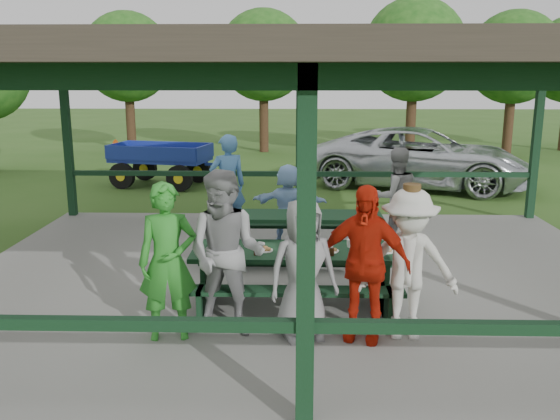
{
  "coord_description": "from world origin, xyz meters",
  "views": [
    {
      "loc": [
        -0.09,
        -8.33,
        3.02
      ],
      "look_at": [
        -0.3,
        -0.3,
        1.17
      ],
      "focal_mm": 38.0,
      "sensor_mm": 36.0,
      "label": 1
    }
  ],
  "objects_px": {
    "spectator_blue": "(228,185)",
    "pickup_truck": "(421,158)",
    "picnic_table_near": "(295,272)",
    "contestant_grey_mid": "(303,269)",
    "contestant_green": "(168,262)",
    "spectator_lblue": "(288,205)",
    "contestant_grey_left": "(226,254)",
    "contestant_red": "(363,263)",
    "contestant_white_fedora": "(408,265)",
    "spectator_grey": "(395,197)",
    "picnic_table_far": "(294,231)",
    "farm_trailer": "(161,163)"
  },
  "relations": [
    {
      "from": "contestant_red",
      "to": "spectator_blue",
      "type": "bearing_deg",
      "value": 132.6
    },
    {
      "from": "picnic_table_near",
      "to": "spectator_blue",
      "type": "distance_m",
      "value": 3.74
    },
    {
      "from": "spectator_blue",
      "to": "pickup_truck",
      "type": "height_order",
      "value": "spectator_blue"
    },
    {
      "from": "contestant_grey_left",
      "to": "pickup_truck",
      "type": "bearing_deg",
      "value": 77.43
    },
    {
      "from": "contestant_grey_mid",
      "to": "spectator_blue",
      "type": "bearing_deg",
      "value": 89.13
    },
    {
      "from": "spectator_grey",
      "to": "spectator_lblue",
      "type": "bearing_deg",
      "value": -14.34
    },
    {
      "from": "spectator_lblue",
      "to": "spectator_blue",
      "type": "relative_size",
      "value": 0.77
    },
    {
      "from": "contestant_green",
      "to": "contestant_white_fedora",
      "type": "height_order",
      "value": "contestant_green"
    },
    {
      "from": "spectator_lblue",
      "to": "pickup_truck",
      "type": "relative_size",
      "value": 0.25
    },
    {
      "from": "contestant_grey_mid",
      "to": "contestant_red",
      "type": "bearing_deg",
      "value": -18.74
    },
    {
      "from": "contestant_green",
      "to": "contestant_grey_left",
      "type": "xyz_separation_m",
      "value": [
        0.64,
        0.12,
        0.06
      ]
    },
    {
      "from": "contestant_red",
      "to": "pickup_truck",
      "type": "relative_size",
      "value": 0.3
    },
    {
      "from": "contestant_green",
      "to": "contestant_white_fedora",
      "type": "relative_size",
      "value": 1.01
    },
    {
      "from": "contestant_green",
      "to": "spectator_grey",
      "type": "xyz_separation_m",
      "value": [
        3.13,
        3.81,
        -0.04
      ]
    },
    {
      "from": "picnic_table_near",
      "to": "farm_trailer",
      "type": "xyz_separation_m",
      "value": [
        -3.69,
        8.95,
        0.04
      ]
    },
    {
      "from": "picnic_table_far",
      "to": "spectator_blue",
      "type": "xyz_separation_m",
      "value": [
        -1.22,
        1.5,
        0.45
      ]
    },
    {
      "from": "picnic_table_near",
      "to": "contestant_grey_mid",
      "type": "distance_m",
      "value": 0.94
    },
    {
      "from": "contestant_green",
      "to": "contestant_red",
      "type": "bearing_deg",
      "value": -9.22
    },
    {
      "from": "contestant_grey_mid",
      "to": "spectator_grey",
      "type": "relative_size",
      "value": 0.94
    },
    {
      "from": "contestant_green",
      "to": "spectator_blue",
      "type": "bearing_deg",
      "value": 77.73
    },
    {
      "from": "picnic_table_near",
      "to": "contestant_green",
      "type": "xyz_separation_m",
      "value": [
        -1.41,
        -0.91,
        0.42
      ]
    },
    {
      "from": "contestant_red",
      "to": "pickup_truck",
      "type": "distance_m",
      "value": 10.14
    },
    {
      "from": "contestant_red",
      "to": "spectator_lblue",
      "type": "distance_m",
      "value": 3.86
    },
    {
      "from": "contestant_green",
      "to": "pickup_truck",
      "type": "height_order",
      "value": "contestant_green"
    },
    {
      "from": "spectator_lblue",
      "to": "spectator_grey",
      "type": "height_order",
      "value": "spectator_grey"
    },
    {
      "from": "contestant_grey_left",
      "to": "farm_trailer",
      "type": "bearing_deg",
      "value": 117.49
    },
    {
      "from": "picnic_table_near",
      "to": "spectator_lblue",
      "type": "relative_size",
      "value": 1.82
    },
    {
      "from": "contestant_green",
      "to": "contestant_white_fedora",
      "type": "distance_m",
      "value": 2.66
    },
    {
      "from": "spectator_lblue",
      "to": "contestant_red",
      "type": "bearing_deg",
      "value": 113.0
    },
    {
      "from": "contestant_grey_mid",
      "to": "pickup_truck",
      "type": "bearing_deg",
      "value": 53.49
    },
    {
      "from": "contestant_grey_left",
      "to": "farm_trailer",
      "type": "distance_m",
      "value": 10.18
    },
    {
      "from": "spectator_grey",
      "to": "picnic_table_far",
      "type": "bearing_deg",
      "value": 12.28
    },
    {
      "from": "contestant_green",
      "to": "spectator_grey",
      "type": "bearing_deg",
      "value": 40.54
    },
    {
      "from": "contestant_white_fedora",
      "to": "contestant_green",
      "type": "bearing_deg",
      "value": -175.48
    },
    {
      "from": "spectator_lblue",
      "to": "spectator_grey",
      "type": "relative_size",
      "value": 0.84
    },
    {
      "from": "spectator_lblue",
      "to": "pickup_truck",
      "type": "xyz_separation_m",
      "value": [
        3.53,
        6.02,
        -0.01
      ]
    },
    {
      "from": "picnic_table_near",
      "to": "picnic_table_far",
      "type": "bearing_deg",
      "value": 90.3
    },
    {
      "from": "contestant_green",
      "to": "contestant_red",
      "type": "relative_size",
      "value": 1.01
    },
    {
      "from": "contestant_red",
      "to": "farm_trailer",
      "type": "bearing_deg",
      "value": 132.53
    },
    {
      "from": "contestant_grey_left",
      "to": "contestant_grey_mid",
      "type": "relative_size",
      "value": 1.19
    },
    {
      "from": "contestant_green",
      "to": "pickup_truck",
      "type": "xyz_separation_m",
      "value": [
        4.82,
        9.81,
        -0.19
      ]
    },
    {
      "from": "spectator_lblue",
      "to": "spectator_blue",
      "type": "bearing_deg",
      "value": -19.39
    },
    {
      "from": "contestant_grey_mid",
      "to": "spectator_lblue",
      "type": "xyz_separation_m",
      "value": [
        -0.21,
        3.75,
        -0.09
      ]
    },
    {
      "from": "picnic_table_far",
      "to": "contestant_white_fedora",
      "type": "distance_m",
      "value": 3.14
    },
    {
      "from": "contestant_green",
      "to": "farm_trailer",
      "type": "bearing_deg",
      "value": 93.02
    },
    {
      "from": "contestant_green",
      "to": "spectator_lblue",
      "type": "distance_m",
      "value": 4.01
    },
    {
      "from": "contestant_red",
      "to": "spectator_blue",
      "type": "relative_size",
      "value": 0.95
    },
    {
      "from": "contestant_grey_mid",
      "to": "contestant_grey_left",
      "type": "bearing_deg",
      "value": 156.97
    },
    {
      "from": "contestant_grey_mid",
      "to": "contestant_white_fedora",
      "type": "distance_m",
      "value": 1.17
    },
    {
      "from": "pickup_truck",
      "to": "spectator_grey",
      "type": "bearing_deg",
      "value": -177.12
    }
  ]
}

